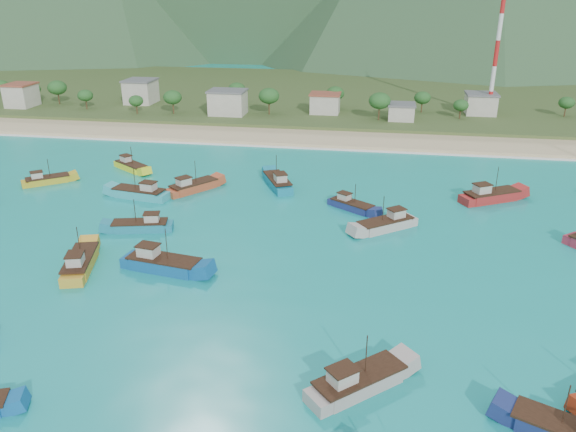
% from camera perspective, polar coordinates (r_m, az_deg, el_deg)
% --- Properties ---
extents(ground, '(600.00, 600.00, 0.00)m').
position_cam_1_polar(ground, '(75.31, -2.55, -7.26)').
color(ground, '#0B7F83').
rests_on(ground, ground).
extents(beach, '(400.00, 18.00, 1.20)m').
position_cam_1_polar(beach, '(148.38, 3.74, 7.82)').
color(beach, beige).
rests_on(beach, ground).
extents(land, '(400.00, 110.00, 2.40)m').
position_cam_1_polar(land, '(207.79, 5.52, 11.98)').
color(land, '#385123').
rests_on(land, ground).
extents(surf_line, '(400.00, 2.50, 0.08)m').
position_cam_1_polar(surf_line, '(139.25, 3.33, 6.86)').
color(surf_line, white).
rests_on(surf_line, ground).
extents(village, '(222.49, 22.32, 7.08)m').
position_cam_1_polar(village, '(171.01, 3.00, 11.38)').
color(village, beige).
rests_on(village, ground).
extents(vegetation, '(276.13, 25.86, 8.50)m').
position_cam_1_polar(vegetation, '(170.70, 2.34, 11.56)').
color(vegetation, '#235623').
rests_on(vegetation, ground).
extents(radio_tower, '(1.20, 1.20, 42.58)m').
position_cam_1_polar(radio_tower, '(175.39, 20.57, 16.37)').
color(radio_tower, red).
rests_on(radio_tower, ground).
extents(boat_0, '(10.39, 9.07, 6.32)m').
position_cam_1_polar(boat_0, '(93.65, 9.95, -0.88)').
color(boat_0, '#B3A8A1').
rests_on(boat_0, ground).
extents(boat_1, '(10.30, 9.67, 6.45)m').
position_cam_1_polar(boat_1, '(58.35, 7.12, -16.49)').
color(boat_1, '#A49993').
rests_on(boat_1, ground).
extents(boat_2, '(9.02, 10.48, 6.35)m').
position_cam_1_polar(boat_2, '(111.00, -9.64, 2.89)').
color(boat_2, '#B04828').
rests_on(boat_2, ground).
extents(boat_3, '(8.95, 7.87, 5.46)m').
position_cam_1_polar(boat_3, '(123.81, -23.29, 3.32)').
color(boat_3, gold).
rests_on(boat_3, ground).
extents(boat_6, '(12.06, 5.31, 6.88)m').
position_cam_1_polar(boat_6, '(81.18, -12.61, -4.81)').
color(boat_6, '#0E5491').
rests_on(boat_6, ground).
extents(boat_11, '(6.15, 11.47, 6.50)m').
position_cam_1_polar(boat_11, '(84.79, -20.34, -4.57)').
color(boat_11, gold).
rests_on(boat_11, ground).
extents(boat_12, '(11.96, 8.80, 6.95)m').
position_cam_1_polar(boat_12, '(110.84, 19.87, 1.87)').
color(boat_12, '#A52221').
rests_on(boat_12, ground).
extents(boat_15, '(8.99, 7.33, 5.36)m').
position_cam_1_polar(boat_15, '(101.18, 6.47, 1.01)').
color(boat_15, navy).
rests_on(boat_15, ground).
extents(boat_16, '(10.34, 5.13, 5.87)m').
position_cam_1_polar(boat_16, '(94.87, -14.67, -1.04)').
color(boat_16, teal).
rests_on(boat_16, ground).
extents(boat_18, '(9.60, 7.92, 5.74)m').
position_cam_1_polar(boat_18, '(127.12, -15.65, 4.83)').
color(boat_18, yellow).
rests_on(boat_18, ground).
extents(boat_23, '(7.91, 11.65, 6.69)m').
position_cam_1_polar(boat_23, '(111.86, -1.06, 3.40)').
color(boat_23, '#0F7692').
rests_on(boat_23, ground).
extents(boat_25, '(11.48, 5.07, 6.55)m').
position_cam_1_polar(boat_25, '(109.50, -14.80, 2.19)').
color(boat_25, teal).
rests_on(boat_25, ground).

